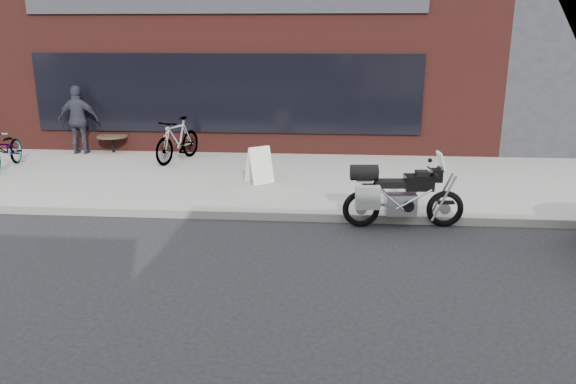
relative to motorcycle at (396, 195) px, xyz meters
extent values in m
plane|color=black|center=(-1.87, -3.87, -0.56)|extent=(120.00, 120.00, 0.00)
cube|color=gray|center=(-1.87, 3.13, -0.49)|extent=(44.00, 6.00, 0.15)
cube|color=#4F1F19|center=(-3.87, 10.13, 1.69)|extent=(14.00, 10.00, 4.50)
cube|color=black|center=(-3.87, 5.10, 1.14)|extent=(10.00, 0.08, 2.00)
cube|color=#29292E|center=(-3.87, 5.10, 3.34)|extent=(10.00, 0.08, 0.50)
torus|color=black|center=(-0.58, -0.03, -0.25)|extent=(0.65, 0.16, 0.64)
torus|color=black|center=(0.85, 0.09, -0.25)|extent=(0.65, 0.16, 0.64)
cube|color=#B7B7BC|center=(0.09, 0.03, -0.16)|extent=(0.55, 0.33, 0.36)
cube|color=black|center=(0.37, 0.05, 0.22)|extent=(0.50, 0.34, 0.25)
cube|color=black|center=(-0.10, 0.01, 0.20)|extent=(0.55, 0.31, 0.11)
cube|color=black|center=(-0.44, -0.02, 0.12)|extent=(0.30, 0.23, 0.13)
cube|color=black|center=(0.66, 0.08, 0.34)|extent=(0.19, 0.24, 0.21)
cube|color=silver|center=(0.72, 0.08, 0.58)|extent=(0.16, 0.30, 0.32)
cylinder|color=black|center=(0.59, 0.07, 0.41)|extent=(0.09, 0.67, 0.03)
cube|color=#B7B7BC|center=(-0.55, -0.03, 0.26)|extent=(0.29, 0.31, 0.03)
cube|color=slate|center=(-0.49, -0.27, 0.03)|extent=(0.41, 0.21, 0.38)
cylinder|color=black|center=(-0.55, -0.03, 0.39)|extent=(0.48, 0.31, 0.27)
cylinder|color=#B7B7BC|center=(-0.31, 0.15, -0.23)|extent=(0.53, 0.12, 0.18)
imported|color=gray|center=(-8.62, 2.92, 0.05)|extent=(0.85, 1.83, 0.93)
imported|color=gray|center=(-4.87, 4.04, 0.12)|extent=(1.06, 1.83, 1.06)
cube|color=white|center=(-2.55, 2.09, -0.03)|extent=(0.53, 0.47, 0.77)
cube|color=white|center=(-2.67, 2.26, -0.03)|extent=(0.53, 0.47, 0.77)
cylinder|color=black|center=(-6.87, 4.93, -0.21)|extent=(0.07, 0.07, 0.41)
cylinder|color=#42301F|center=(-6.87, 4.93, 0.01)|extent=(0.79, 0.79, 0.05)
imported|color=#333441|center=(-7.63, 4.73, 0.46)|extent=(1.06, 0.51, 1.76)
camera|label=1|loc=(-1.09, -9.20, 2.65)|focal=35.00mm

